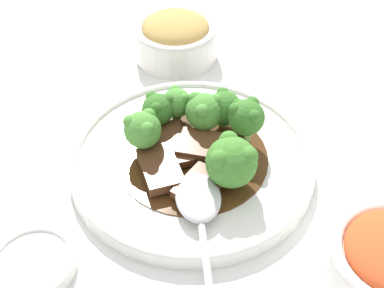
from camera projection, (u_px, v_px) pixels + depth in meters
ground_plane at (192, 167)px, 0.57m from camera, size 4.00×4.00×0.00m
main_plate at (192, 160)px, 0.57m from camera, size 0.26×0.26×0.02m
beef_strip_0 at (159, 167)px, 0.54m from camera, size 0.06×0.07×0.01m
beef_strip_1 at (210, 148)px, 0.56m from camera, size 0.07×0.08×0.01m
beef_strip_2 at (172, 144)px, 0.57m from camera, size 0.05×0.07×0.01m
beef_strip_3 at (199, 186)px, 0.52m from camera, size 0.06×0.05×0.01m
broccoli_floret_0 at (224, 107)px, 0.58m from camera, size 0.04×0.04×0.04m
broccoli_floret_1 at (159, 108)px, 0.58m from camera, size 0.04×0.04×0.04m
broccoli_floret_2 at (143, 129)px, 0.55m from camera, size 0.04×0.04×0.05m
broccoli_floret_3 at (231, 161)px, 0.51m from camera, size 0.05×0.05×0.05m
broccoli_floret_4 at (204, 111)px, 0.57m from camera, size 0.04×0.04×0.05m
broccoli_floret_5 at (246, 117)px, 0.55m from camera, size 0.04×0.04×0.05m
broccoli_floret_6 at (176, 102)px, 0.59m from camera, size 0.03×0.03×0.04m
serving_spoon at (200, 213)px, 0.50m from camera, size 0.15×0.20×0.01m
side_bowl_appetizer at (176, 37)px, 0.70m from camera, size 0.11×0.11×0.06m
sauce_dish at (34, 264)px, 0.48m from camera, size 0.08×0.08×0.01m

